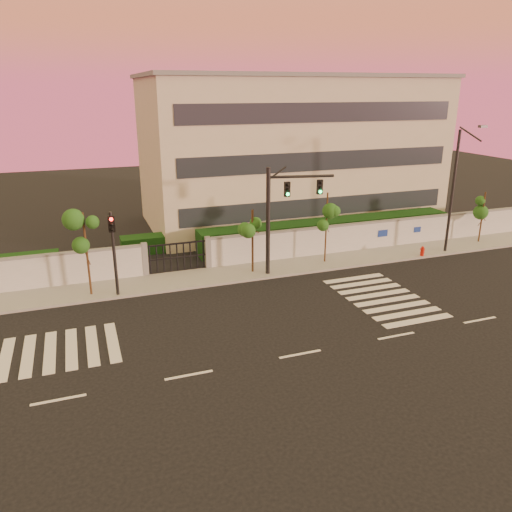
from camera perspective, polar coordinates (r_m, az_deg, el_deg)
The scene contains 14 objects.
ground at distance 22.52m, azimuth 5.07°, elevation -11.11°, with size 120.00×120.00×0.00m, color black.
sidewalk at distance 31.40m, azimuth -2.99°, elevation -2.06°, with size 60.00×3.00×0.15m, color gray.
perimeter_wall at distance 32.46m, azimuth -3.63°, elevation 0.48°, with size 60.00×0.36×2.20m.
hedge_row at distance 35.33m, azimuth -3.23°, elevation 1.57°, with size 41.00×4.25×1.80m.
institutional_building at distance 43.60m, azimuth 3.89°, elevation 11.98°, with size 24.40×12.40×12.25m.
road_markings at distance 25.08m, azimuth -1.88°, elevation -7.74°, with size 57.00×7.62×0.02m.
street_tree_c at distance 28.61m, azimuth -18.93°, elevation 2.22°, with size 1.54×1.23×4.84m.
street_tree_d at distance 30.73m, azimuth -0.37°, elevation 3.34°, with size 1.61×1.28×4.14m.
street_tree_e at distance 32.79m, azimuth 8.12°, elevation 5.00°, with size 1.30×1.04×4.81m.
street_tree_f at distance 40.75m, azimuth 24.58°, elevation 5.24°, with size 1.39×1.11×3.94m.
traffic_signal_main at distance 30.39m, azimuth 2.91°, elevation 5.52°, with size 4.25×1.01×6.76m.
traffic_signal_secondary at distance 28.18m, azimuth -16.00°, elevation 1.32°, with size 0.38×0.36×4.91m.
streetlight_east at distance 36.85m, azimuth 21.80°, elevation 7.45°, with size 0.54×2.16×8.98m.
fire_hydrant at distance 36.33m, azimuth 18.47°, elevation 0.43°, with size 0.31×0.31×0.83m.
Camera 1 is at (-8.50, -17.64, 11.12)m, focal length 35.00 mm.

